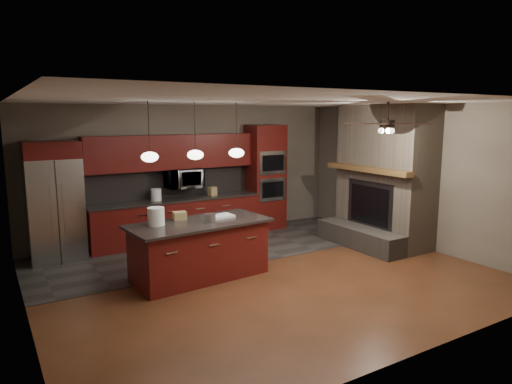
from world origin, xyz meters
TOP-DOWN VIEW (x-y plane):
  - ground at (0.00, 0.00)m, footprint 7.00×7.00m
  - ceiling at (0.00, 0.00)m, footprint 7.00×6.00m
  - back_wall at (0.00, 3.00)m, footprint 7.00×0.02m
  - right_wall at (3.50, 0.00)m, footprint 0.02×6.00m
  - left_wall at (-3.50, 0.00)m, footprint 0.02×6.00m
  - slate_tile_patch at (0.00, 1.80)m, footprint 7.00×2.40m
  - fireplace_column at (3.04, 0.40)m, footprint 1.30×2.10m
  - back_cabinetry at (-0.48, 2.74)m, footprint 3.59×0.64m
  - oven_tower at (1.70, 2.69)m, footprint 0.80×0.63m
  - microwave at (-0.27, 2.75)m, footprint 0.73×0.41m
  - refrigerator at (-2.79, 2.62)m, footprint 0.92×0.75m
  - kitchen_island at (-0.97, 0.44)m, footprint 2.31×1.20m
  - white_bucket at (-1.63, 0.58)m, footprint 0.27×0.27m
  - paint_can at (-0.83, 0.36)m, footprint 0.22×0.22m
  - paint_tray at (-0.53, 0.56)m, footprint 0.41×0.31m
  - cardboard_box at (-1.18, 0.74)m, footprint 0.22×0.17m
  - counter_bucket at (-0.90, 2.70)m, footprint 0.23×0.23m
  - counter_box at (0.33, 2.65)m, footprint 0.19×0.17m
  - pendant_left at (-1.65, 0.70)m, footprint 0.26×0.26m
  - pendant_center at (-0.90, 0.70)m, footprint 0.26×0.26m
  - pendant_right at (-0.15, 0.70)m, footprint 0.26×0.26m
  - ceiling_fan at (1.80, -0.80)m, footprint 1.27×1.33m

SIDE VIEW (x-z plane):
  - ground at x=0.00m, z-range 0.00..0.00m
  - slate_tile_patch at x=0.00m, z-range 0.00..0.01m
  - kitchen_island at x=-0.97m, z-range 0.00..0.92m
  - back_cabinetry at x=-0.48m, z-range -0.21..1.99m
  - paint_tray at x=-0.53m, z-range 0.92..0.96m
  - paint_can at x=-0.83m, z-range 0.92..1.05m
  - cardboard_box at x=-1.18m, z-range 0.92..1.05m
  - counter_box at x=0.33m, z-range 0.90..1.08m
  - counter_bucket at x=-0.90m, z-range 0.90..1.14m
  - white_bucket at x=-1.63m, z-range 0.92..1.20m
  - refrigerator at x=-2.79m, z-range 0.00..2.14m
  - oven_tower at x=1.70m, z-range 0.00..2.38m
  - fireplace_column at x=3.04m, z-range -0.10..2.70m
  - microwave at x=-0.27m, z-range 1.05..1.55m
  - back_wall at x=0.00m, z-range 0.00..2.80m
  - right_wall at x=3.50m, z-range 0.00..2.80m
  - left_wall at x=-3.50m, z-range 0.00..2.80m
  - pendant_left at x=-1.65m, z-range 1.51..2.42m
  - pendant_center at x=-0.90m, z-range 1.51..2.42m
  - pendant_right at x=-0.15m, z-range 1.51..2.42m
  - ceiling_fan at x=1.80m, z-range 2.25..2.66m
  - ceiling at x=0.00m, z-range 2.79..2.81m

